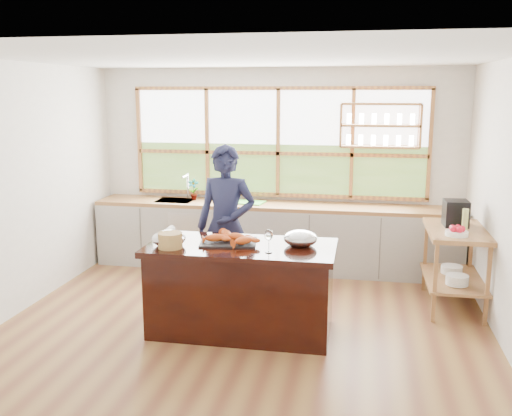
% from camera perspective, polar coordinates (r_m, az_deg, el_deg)
% --- Properties ---
extents(ground_plane, '(5.00, 5.00, 0.00)m').
position_cam_1_polar(ground_plane, '(6.09, -1.04, -11.42)').
color(ground_plane, olive).
extents(room_shell, '(5.02, 4.52, 2.71)m').
position_cam_1_polar(room_shell, '(6.14, 0.09, 5.70)').
color(room_shell, silver).
rests_on(room_shell, ground_plane).
extents(back_counter, '(4.90, 0.63, 0.90)m').
position_cam_1_polar(back_counter, '(7.77, 1.71, -2.80)').
color(back_counter, '#A8A69F').
rests_on(back_counter, ground_plane).
extents(right_shelf_unit, '(0.62, 1.10, 0.90)m').
position_cam_1_polar(right_shelf_unit, '(6.71, 19.28, -4.45)').
color(right_shelf_unit, '#A5673C').
rests_on(right_shelf_unit, ground_plane).
extents(island, '(1.85, 0.90, 0.90)m').
position_cam_1_polar(island, '(5.75, -1.46, -8.01)').
color(island, black).
rests_on(island, ground_plane).
extents(cook, '(0.68, 0.46, 1.82)m').
position_cam_1_polar(cook, '(6.34, -3.00, -1.88)').
color(cook, '#191C39').
rests_on(cook, ground_plane).
extents(potted_plant, '(0.16, 0.12, 0.30)m').
position_cam_1_polar(potted_plant, '(7.95, -6.28, 1.85)').
color(potted_plant, slate).
rests_on(potted_plant, back_counter).
extents(cutting_board, '(0.44, 0.36, 0.01)m').
position_cam_1_polar(cutting_board, '(7.72, -0.70, 0.57)').
color(cutting_board, '#4CC53C').
rests_on(cutting_board, back_counter).
extents(espresso_machine, '(0.27, 0.29, 0.29)m').
position_cam_1_polar(espresso_machine, '(6.75, 19.34, -0.49)').
color(espresso_machine, black).
rests_on(espresso_machine, right_shelf_unit).
extents(wine_bottle, '(0.08, 0.08, 0.26)m').
position_cam_1_polar(wine_bottle, '(6.46, 20.17, -1.21)').
color(wine_bottle, '#ACBB63').
rests_on(wine_bottle, right_shelf_unit).
extents(fruit_bowl, '(0.24, 0.24, 0.11)m').
position_cam_1_polar(fruit_bowl, '(6.32, 19.44, -2.24)').
color(fruit_bowl, white).
rests_on(fruit_bowl, right_shelf_unit).
extents(slate_board, '(0.60, 0.48, 0.02)m').
position_cam_1_polar(slate_board, '(5.69, -2.77, -3.43)').
color(slate_board, black).
rests_on(slate_board, island).
extents(lobster_pile, '(0.52, 0.44, 0.08)m').
position_cam_1_polar(lobster_pile, '(5.67, -2.56, -2.97)').
color(lobster_pile, '#D4540F').
rests_on(lobster_pile, slate_board).
extents(mixing_bowl_left, '(0.33, 0.33, 0.16)m').
position_cam_1_polar(mixing_bowl_left, '(5.65, -8.72, -3.03)').
color(mixing_bowl_left, '#B4B6BB').
rests_on(mixing_bowl_left, island).
extents(mixing_bowl_right, '(0.33, 0.33, 0.16)m').
position_cam_1_polar(mixing_bowl_right, '(5.60, 4.47, -3.05)').
color(mixing_bowl_right, '#B4B6BB').
rests_on(mixing_bowl_right, island).
extents(wine_glass, '(0.08, 0.08, 0.22)m').
position_cam_1_polar(wine_glass, '(5.31, 1.28, -2.80)').
color(wine_glass, white).
rests_on(wine_glass, island).
extents(wicker_basket, '(0.23, 0.23, 0.15)m').
position_cam_1_polar(wicker_basket, '(5.55, -8.57, -3.23)').
color(wicker_basket, '#AE8D4A').
rests_on(wicker_basket, island).
extents(parchment_roll, '(0.11, 0.31, 0.08)m').
position_cam_1_polar(parchment_roll, '(6.02, -8.78, -2.41)').
color(parchment_roll, silver).
rests_on(parchment_roll, island).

